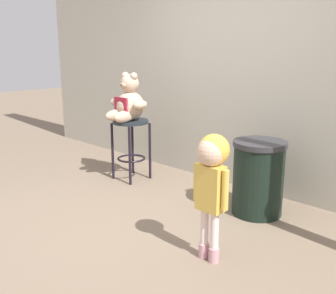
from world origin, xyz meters
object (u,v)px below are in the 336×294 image
at_px(bar_stool_with_teddy, 131,136).
at_px(child_walking, 212,171).
at_px(trash_bin, 258,178).
at_px(teddy_bear, 128,103).

bearing_deg(bar_stool_with_teddy, child_walking, -24.31).
xyz_separation_m(bar_stool_with_teddy, trash_bin, (1.68, 0.15, -0.17)).
xyz_separation_m(teddy_bear, child_walking, (1.89, -0.82, -0.24)).
relative_size(teddy_bear, trash_bin, 0.78).
bearing_deg(child_walking, bar_stool_with_teddy, 35.30).
bearing_deg(child_walking, trash_bin, -18.90).
relative_size(child_walking, trash_bin, 1.35).
relative_size(bar_stool_with_teddy, teddy_bear, 1.31).
bearing_deg(bar_stool_with_teddy, trash_bin, 5.19).
height_order(bar_stool_with_teddy, child_walking, child_walking).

